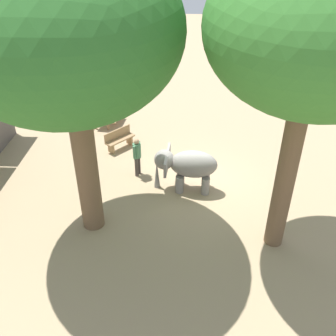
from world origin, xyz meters
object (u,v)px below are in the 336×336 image
Objects in this scene: shade_tree_main at (68,32)px; picnic_table_near at (105,113)px; wooden_bench at (119,138)px; person_handler at (137,154)px; shade_tree_secondary at (316,30)px; elephant at (187,165)px.

picnic_table_near is (7.35, 1.02, -5.67)m from shade_tree_main.
wooden_bench is at bearing -149.25° from picnic_table_near.
wooden_bench is at bearing 138.83° from person_handler.
shade_tree_main reaches higher than shade_tree_secondary.
person_handler reaches higher than wooden_bench.
shade_tree_secondary is 5.23× the size of picnic_table_near.
shade_tree_main is (-3.00, 1.12, 5.31)m from person_handler.
shade_tree_secondary reaches higher than picnic_table_near.
shade_tree_secondary is at bearing 87.10° from wooden_bench.
elephant reaches higher than picnic_table_near.
elephant is 6.60m from picnic_table_near.
elephant is 1.43× the size of picnic_table_near.
picnic_table_near is at bearing -114.27° from wooden_bench.
wooden_bench is at bearing 46.42° from shade_tree_secondary.
person_handler is 0.19× the size of shade_tree_main.
wooden_bench is (2.03, 1.06, -0.48)m from person_handler.
picnic_table_near is at bearing -48.92° from elephant.
wooden_bench is at bearing -0.64° from shade_tree_main.
person_handler is 6.20m from shade_tree_main.
shade_tree_main is at bearing 38.37° from elephant.
shade_tree_secondary is 11.99m from picnic_table_near.
shade_tree_secondary is at bearing 139.56° from elephant.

